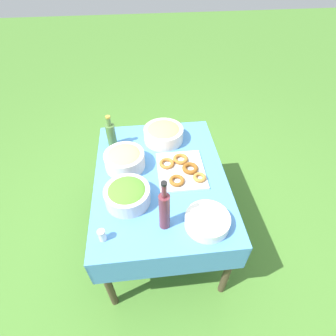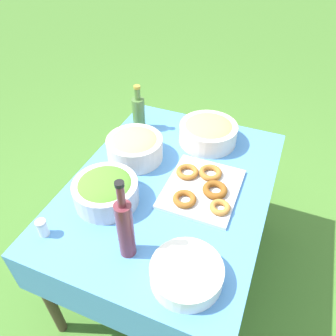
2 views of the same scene
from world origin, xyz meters
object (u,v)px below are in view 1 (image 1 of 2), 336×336
Objects in this scene: olive_oil_bottle at (111,134)px; pasta_bowl at (125,159)px; donut_platter at (181,170)px; plate_stack at (207,221)px; salad_bowl at (127,194)px; bread_bowl at (164,133)px; wine_bottle at (164,210)px.

pasta_bowl is at bearing 21.57° from olive_oil_bottle.
plate_stack reaches higher than donut_platter.
salad_bowl is 1.09× the size of plate_stack.
bread_bowl reaches higher than plate_stack.
salad_bowl is 1.01× the size of pasta_bowl.
pasta_bowl is 0.59m from wine_bottle.
bread_bowl is at bearing -168.11° from plate_stack.
donut_platter is at bearing 76.17° from pasta_bowl.
plate_stack is at bearing 63.45° from salad_bowl.
salad_bowl is at bearing -25.58° from bread_bowl.
pasta_bowl is 0.76× the size of wine_bottle.
olive_oil_bottle is (-0.81, -0.58, 0.07)m from plate_stack.
wine_bottle is at bearing -5.22° from bread_bowl.
donut_platter is 1.24× the size of bread_bowl.
bread_bowl is (-0.83, -0.18, 0.03)m from plate_stack.
wine_bottle is at bearing 45.94° from salad_bowl.
olive_oil_bottle is 0.41m from bread_bowl.
pasta_bowl is at bearing -156.33° from wine_bottle.
olive_oil_bottle is 0.86m from wine_bottle.
salad_bowl is at bearing -59.11° from donut_platter.
wine_bottle is (0.43, -0.16, 0.13)m from donut_platter.
plate_stack is (0.46, 0.08, 0.02)m from donut_platter.
pasta_bowl is 1.08× the size of plate_stack.
plate_stack is at bearing 40.94° from pasta_bowl.
salad_bowl is 1.07× the size of olive_oil_bottle.
wine_bottle is at bearing -20.79° from donut_platter.
plate_stack is at bearing 35.70° from olive_oil_bottle.
donut_platter is 0.62m from olive_oil_bottle.
olive_oil_bottle is at bearing -125.35° from donut_platter.
plate_stack is 0.85× the size of bread_bowl.
bread_bowl is at bearing 92.98° from olive_oil_bottle.
plate_stack is at bearing 11.89° from bread_bowl.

